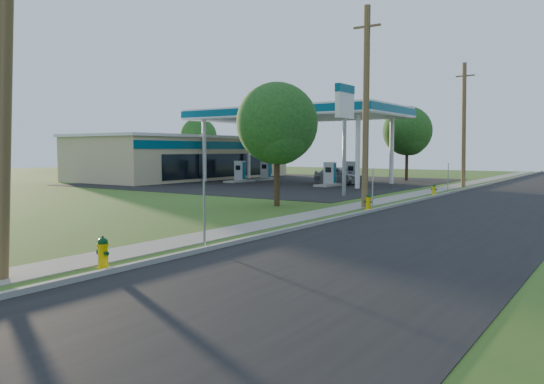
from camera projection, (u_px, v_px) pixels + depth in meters
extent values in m
plane|color=#3B511A|center=(71.00, 277.00, 11.88)|extent=(140.00, 140.00, 0.00)
cube|color=black|center=(418.00, 236.00, 17.58)|extent=(8.00, 120.00, 0.02)
cube|color=gray|center=(313.00, 224.00, 19.82)|extent=(0.15, 120.00, 0.15)
cube|color=gray|center=(274.00, 222.00, 20.81)|extent=(1.50, 120.00, 0.03)
cube|color=black|center=(276.00, 182.00, 47.22)|extent=(26.00, 28.00, 0.02)
cylinder|color=brown|center=(4.00, 59.00, 11.02)|extent=(1.31, 0.32, 9.48)
cylinder|color=brown|center=(366.00, 108.00, 25.82)|extent=(0.32, 0.32, 9.80)
cube|color=brown|center=(367.00, 26.00, 25.51)|extent=(1.40, 0.10, 0.10)
cylinder|color=brown|center=(464.00, 125.00, 40.65)|extent=(0.49, 0.32, 9.50)
cube|color=brown|center=(465.00, 76.00, 40.35)|extent=(1.40, 0.10, 0.12)
cube|color=gray|center=(204.00, 215.00, 15.12)|extent=(0.05, 0.04, 2.00)
cube|color=gray|center=(373.00, 190.00, 24.83)|extent=(0.05, 0.04, 2.00)
cube|color=gray|center=(448.00, 178.00, 34.87)|extent=(0.05, 0.04, 2.00)
cylinder|color=silver|center=(204.00, 151.00, 47.38)|extent=(0.36, 0.36, 5.50)
cylinder|color=silver|center=(249.00, 151.00, 52.81)|extent=(0.36, 0.36, 5.50)
cylinder|color=silver|center=(358.00, 151.00, 38.94)|extent=(0.36, 0.36, 5.50)
cylinder|color=silver|center=(392.00, 151.00, 44.37)|extent=(0.36, 0.36, 5.50)
cube|color=silver|center=(295.00, 114.00, 45.62)|extent=(18.00, 9.00, 0.90)
cube|color=#014D67|center=(295.00, 114.00, 45.62)|extent=(18.15, 9.15, 0.63)
cube|color=silver|center=(295.00, 118.00, 45.65)|extent=(18.18, 9.18, 0.10)
cube|color=gray|center=(240.00, 181.00, 46.97)|extent=(1.20, 3.20, 0.18)
cube|color=#9EA0A3|center=(240.00, 170.00, 46.90)|extent=(0.90, 0.50, 1.70)
cube|color=#014D67|center=(240.00, 170.00, 46.90)|extent=(0.94, 0.40, 1.50)
cube|color=black|center=(238.00, 168.00, 46.65)|extent=(0.50, 0.02, 0.40)
cube|color=gray|center=(330.00, 185.00, 41.91)|extent=(1.20, 3.20, 0.18)
cube|color=#9EA0A3|center=(330.00, 173.00, 41.83)|extent=(0.90, 0.50, 1.70)
cube|color=#014D67|center=(330.00, 173.00, 41.83)|extent=(0.94, 0.40, 1.50)
cube|color=black|center=(328.00, 170.00, 41.59)|extent=(0.50, 0.02, 0.40)
cube|color=gray|center=(266.00, 179.00, 50.26)|extent=(1.20, 3.20, 0.18)
cube|color=#9EA0A3|center=(266.00, 169.00, 50.19)|extent=(0.90, 0.50, 1.70)
cube|color=#014D67|center=(266.00, 169.00, 50.19)|extent=(0.94, 0.40, 1.50)
cube|color=black|center=(264.00, 167.00, 49.94)|extent=(0.50, 0.02, 0.40)
cube|color=gray|center=(352.00, 182.00, 45.20)|extent=(1.20, 3.20, 0.18)
cube|color=#9EA0A3|center=(352.00, 171.00, 45.12)|extent=(0.90, 0.50, 1.70)
cube|color=#014D67|center=(352.00, 171.00, 45.12)|extent=(0.94, 0.40, 1.50)
cube|color=black|center=(351.00, 168.00, 44.88)|extent=(0.50, 0.02, 0.40)
cube|color=tan|center=(185.00, 159.00, 53.25)|extent=(10.00, 22.00, 4.00)
cube|color=#014D67|center=(224.00, 145.00, 50.32)|extent=(0.06, 22.00, 0.70)
cube|color=black|center=(224.00, 165.00, 50.47)|extent=(0.06, 16.06, 2.20)
cube|color=silver|center=(185.00, 137.00, 53.08)|extent=(10.40, 22.40, 0.25)
cylinder|color=gray|center=(344.00, 156.00, 32.73)|extent=(0.24, 0.24, 5.00)
cube|color=silver|center=(345.00, 102.00, 32.47)|extent=(0.30, 2.00, 2.00)
cube|color=#014D67|center=(345.00, 89.00, 32.41)|extent=(0.34, 2.04, 0.50)
cylinder|color=#352515|center=(277.00, 174.00, 26.89)|extent=(0.30, 0.30, 3.23)
sphere|color=#14461A|center=(277.00, 123.00, 26.69)|extent=(4.13, 4.13, 4.13)
sphere|color=#14461A|center=(280.00, 136.00, 26.27)|extent=(2.84, 2.84, 2.84)
cylinder|color=#352515|center=(407.00, 162.00, 49.45)|extent=(0.30, 0.30, 3.56)
sphere|color=#14461A|center=(407.00, 131.00, 49.23)|extent=(4.56, 4.56, 4.56)
sphere|color=#14461A|center=(410.00, 138.00, 48.81)|extent=(3.14, 3.14, 3.14)
cylinder|color=#352515|center=(199.00, 159.00, 64.87)|extent=(0.30, 0.30, 3.49)
sphere|color=#14461A|center=(198.00, 136.00, 64.65)|extent=(4.47, 4.47, 4.47)
sphere|color=#14461A|center=(199.00, 142.00, 64.23)|extent=(3.07, 3.07, 3.07)
cylinder|color=#DCAF04|center=(103.00, 268.00, 12.66)|extent=(0.30, 0.30, 0.06)
cylinder|color=#DCAF04|center=(103.00, 256.00, 12.63)|extent=(0.24, 0.24, 0.65)
cylinder|color=#DCAF04|center=(103.00, 245.00, 12.61)|extent=(0.30, 0.30, 0.04)
sphere|color=#043311|center=(103.00, 243.00, 12.61)|extent=(0.25, 0.25, 0.25)
cylinder|color=#043311|center=(103.00, 237.00, 12.60)|extent=(0.05, 0.05, 0.06)
cylinder|color=#043311|center=(97.00, 253.00, 12.52)|extent=(0.14, 0.15, 0.12)
cylinder|color=#043311|center=(100.00, 252.00, 12.73)|extent=(0.12, 0.11, 0.10)
cylinder|color=#043311|center=(106.00, 253.00, 12.52)|extent=(0.12, 0.11, 0.10)
cylinder|color=#E4B906|center=(368.00, 210.00, 25.13)|extent=(0.30, 0.30, 0.07)
cylinder|color=#E4B906|center=(368.00, 203.00, 25.10)|extent=(0.24, 0.24, 0.65)
cylinder|color=#E4B906|center=(368.00, 198.00, 25.08)|extent=(0.30, 0.30, 0.04)
sphere|color=black|center=(368.00, 197.00, 25.08)|extent=(0.25, 0.25, 0.25)
cylinder|color=black|center=(368.00, 194.00, 25.07)|extent=(0.05, 0.05, 0.07)
cylinder|color=black|center=(367.00, 202.00, 24.97)|extent=(0.13, 0.14, 0.12)
cylinder|color=black|center=(365.00, 201.00, 25.17)|extent=(0.12, 0.11, 0.10)
cylinder|color=black|center=(371.00, 202.00, 25.02)|extent=(0.12, 0.11, 0.10)
cylinder|color=yellow|center=(434.00, 195.00, 33.57)|extent=(0.27, 0.27, 0.06)
cylinder|color=yellow|center=(434.00, 191.00, 33.55)|extent=(0.21, 0.21, 0.57)
cylinder|color=yellow|center=(434.00, 187.00, 33.53)|extent=(0.27, 0.27, 0.04)
sphere|color=#093D16|center=(434.00, 186.00, 33.52)|extent=(0.22, 0.22, 0.22)
cylinder|color=#093D16|center=(434.00, 184.00, 33.52)|extent=(0.05, 0.05, 0.06)
cylinder|color=#093D16|center=(433.00, 190.00, 33.45)|extent=(0.13, 0.13, 0.11)
cylinder|color=#093D16|center=(432.00, 189.00, 33.64)|extent=(0.11, 0.10, 0.09)
cylinder|color=#093D16|center=(436.00, 190.00, 33.45)|extent=(0.11, 0.10, 0.09)
imported|color=#A9ACB0|center=(339.00, 175.00, 44.43)|extent=(4.79, 2.82, 1.53)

